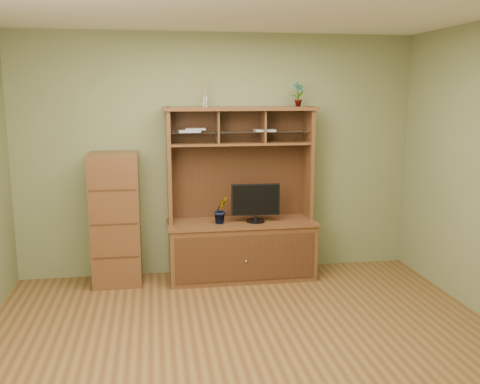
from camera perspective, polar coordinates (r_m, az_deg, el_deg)
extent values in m
cube|color=#553518|center=(4.53, 1.05, -16.48)|extent=(4.50, 4.00, 0.02)
cube|color=white|center=(4.09, 1.19, 19.84)|extent=(4.50, 4.00, 0.02)
cube|color=#666D40|center=(6.07, -2.30, 3.92)|extent=(4.50, 0.02, 2.70)
cube|color=#666D40|center=(2.21, 10.62, -8.14)|extent=(4.50, 0.02, 2.70)
cube|color=#492715|center=(6.01, 0.17, -6.27)|extent=(1.60, 0.55, 0.62)
cube|color=#331A0E|center=(5.75, 0.63, -7.07)|extent=(1.50, 0.01, 0.50)
sphere|color=silver|center=(5.74, 0.65, -7.40)|extent=(0.02, 0.02, 0.02)
cube|color=#492715|center=(5.93, 0.17, -3.26)|extent=(1.64, 0.59, 0.03)
cube|color=#492715|center=(5.83, -7.58, 2.83)|extent=(0.04, 0.35, 1.25)
cube|color=#492715|center=(6.08, 7.30, 3.15)|extent=(0.04, 0.35, 1.25)
cube|color=#331A0E|center=(6.06, -0.23, 3.22)|extent=(1.52, 0.02, 1.25)
cube|color=#492715|center=(5.86, 0.02, 8.89)|extent=(1.66, 0.40, 0.04)
cube|color=#492715|center=(5.88, 0.02, 5.19)|extent=(1.52, 0.32, 0.02)
cube|color=#492715|center=(5.83, -2.46, 6.97)|extent=(0.02, 0.31, 0.35)
cube|color=#492715|center=(5.91, 2.46, 7.02)|extent=(0.02, 0.31, 0.35)
cube|color=silver|center=(5.86, 0.03, 6.45)|extent=(1.50, 0.27, 0.01)
cylinder|color=black|center=(5.89, 1.68, -3.10)|extent=(0.20, 0.20, 0.02)
cylinder|color=black|center=(5.88, 1.68, -2.70)|extent=(0.04, 0.04, 0.06)
cube|color=black|center=(5.84, 1.69, -0.83)|extent=(0.53, 0.06, 0.34)
imported|color=#365C1F|center=(5.80, -2.04, -1.91)|extent=(0.20, 0.18, 0.30)
imported|color=#2F5D20|center=(5.99, 6.21, 10.34)|extent=(0.16, 0.14, 0.27)
cylinder|color=silver|center=(5.80, -3.84, 9.61)|extent=(0.06, 0.06, 0.11)
cylinder|color=olive|center=(5.80, -3.86, 11.16)|extent=(0.04, 0.04, 0.20)
cube|color=#B2B2B7|center=(5.80, -5.45, 6.50)|extent=(0.24, 0.19, 0.02)
cube|color=#B2B2B7|center=(5.81, -4.76, 6.71)|extent=(0.23, 0.18, 0.02)
cube|color=#B2B2B7|center=(5.92, 2.64, 6.60)|extent=(0.22, 0.18, 0.02)
cube|color=#492715|center=(5.89, -13.11, -2.83)|extent=(0.51, 0.46, 1.43)
cube|color=#331A0E|center=(5.76, -13.11, -6.82)|extent=(0.47, 0.01, 0.02)
cube|color=#331A0E|center=(5.66, -13.26, -3.36)|extent=(0.47, 0.01, 0.01)
cube|color=#331A0E|center=(5.59, -13.41, 0.19)|extent=(0.47, 0.01, 0.02)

